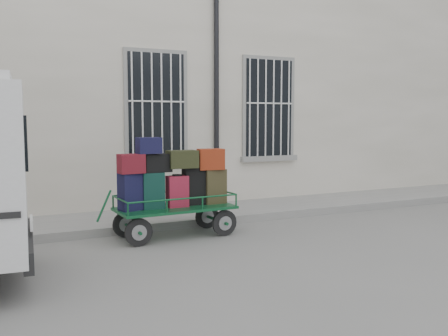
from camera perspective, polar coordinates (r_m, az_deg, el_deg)
ground at (r=8.15m, az=1.74°, el=-8.56°), size 80.00×80.00×0.00m
building at (r=13.07m, az=-9.55°, el=9.92°), size 24.00×5.15×6.00m
sidewalk at (r=10.09m, az=-4.04°, el=-5.38°), size 24.00×1.70×0.15m
luggage_cart at (r=8.45m, az=-5.88°, el=-2.15°), size 2.35×0.98×1.70m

